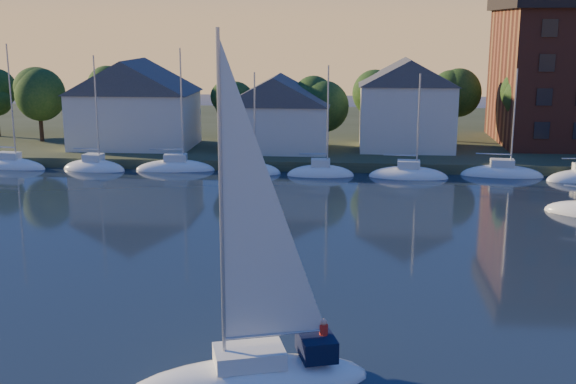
# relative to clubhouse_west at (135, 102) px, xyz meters

# --- Properties ---
(shoreline_land) EXTENTS (160.00, 50.00, 2.00)m
(shoreline_land) POSITION_rel_clubhouse_west_xyz_m (22.00, 17.00, -5.93)
(shoreline_land) COLOR #313A21
(shoreline_land) RESTS_ON ground
(wooden_dock) EXTENTS (120.00, 3.00, 1.00)m
(wooden_dock) POSITION_rel_clubhouse_west_xyz_m (22.00, -6.00, -5.93)
(wooden_dock) COLOR brown
(wooden_dock) RESTS_ON ground
(clubhouse_west) EXTENTS (13.65, 9.45, 9.64)m
(clubhouse_west) POSITION_rel_clubhouse_west_xyz_m (0.00, 0.00, 0.00)
(clubhouse_west) COLOR beige
(clubhouse_west) RESTS_ON shoreline_land
(clubhouse_centre) EXTENTS (11.55, 8.40, 8.08)m
(clubhouse_centre) POSITION_rel_clubhouse_west_xyz_m (16.00, -1.00, -0.80)
(clubhouse_centre) COLOR beige
(clubhouse_centre) RESTS_ON shoreline_land
(clubhouse_east) EXTENTS (10.50, 8.40, 9.80)m
(clubhouse_east) POSITION_rel_clubhouse_west_xyz_m (30.00, 1.00, 0.07)
(clubhouse_east) COLOR beige
(clubhouse_east) RESTS_ON shoreline_land
(tree_line) EXTENTS (93.40, 5.40, 8.90)m
(tree_line) POSITION_rel_clubhouse_west_xyz_m (24.00, 5.00, 1.24)
(tree_line) COLOR #362718
(tree_line) RESTS_ON shoreline_land
(moored_fleet) EXTENTS (71.50, 2.40, 12.05)m
(moored_fleet) POSITION_rel_clubhouse_west_xyz_m (14.00, -9.00, -5.83)
(moored_fleet) COLOR white
(moored_fleet) RESTS_ON ground
(hero_sailboat) EXTENTS (10.50, 6.00, 15.38)m
(hero_sailboat) POSITION_rel_clubhouse_west_xyz_m (20.23, -51.71, -5.30)
(hero_sailboat) COLOR white
(hero_sailboat) RESTS_ON ground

